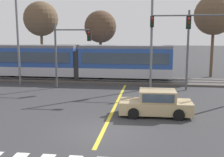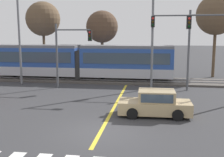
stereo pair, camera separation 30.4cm
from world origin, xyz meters
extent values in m
plane|color=#333335|center=(0.00, 0.00, 0.00)|extent=(200.00, 200.00, 0.00)
cube|color=#4C4742|center=(0.00, 14.73, 0.09)|extent=(120.00, 4.00, 0.18)
cube|color=#939399|center=(0.00, 14.01, 0.23)|extent=(120.00, 0.08, 0.10)
cube|color=#939399|center=(0.00, 15.45, 0.23)|extent=(120.00, 0.08, 0.10)
cube|color=#B7BAC1|center=(-9.65, 14.73, 0.98)|extent=(9.00, 2.60, 0.90)
cube|color=#284C9E|center=(-9.65, 14.73, 2.38)|extent=(9.00, 2.60, 1.90)
cube|color=#384756|center=(-9.65, 13.41, 2.43)|extent=(8.28, 0.04, 1.04)
cube|color=slate|center=(-9.65, 14.73, 3.47)|extent=(9.00, 2.39, 0.28)
cylinder|color=black|center=(-7.18, 14.73, 0.53)|extent=(0.70, 0.20, 0.70)
cylinder|color=black|center=(-12.13, 14.73, 0.53)|extent=(0.70, 0.20, 0.70)
cube|color=#B7BAC1|center=(-0.15, 14.73, 0.98)|extent=(9.00, 2.60, 0.90)
cube|color=#284C9E|center=(-0.15, 14.73, 2.38)|extent=(9.00, 2.60, 1.90)
cube|color=#384756|center=(-0.15, 13.41, 2.43)|extent=(8.28, 0.04, 1.04)
cube|color=slate|center=(-0.15, 14.73, 3.47)|extent=(9.00, 2.39, 0.28)
cylinder|color=black|center=(2.32, 14.73, 0.53)|extent=(0.70, 0.20, 0.70)
cylinder|color=black|center=(-2.63, 14.73, 0.53)|extent=(0.70, 0.20, 0.70)
cube|color=#2D2D2D|center=(-4.90, 14.73, 1.68)|extent=(0.50, 2.34, 2.80)
cube|color=gold|center=(0.00, 5.29, 0.00)|extent=(0.20, 14.87, 0.01)
cube|color=tan|center=(2.61, 3.26, 0.52)|extent=(4.24, 1.80, 0.72)
cube|color=tan|center=(2.71, 3.26, 1.20)|extent=(2.14, 1.57, 0.64)
cube|color=#384756|center=(1.71, 3.24, 1.20)|extent=(0.13, 1.43, 0.52)
cube|color=#384756|center=(2.73, 2.48, 1.20)|extent=(1.79, 0.08, 0.48)
cylinder|color=black|center=(1.38, 2.38, 0.32)|extent=(0.65, 0.24, 0.64)
cylinder|color=black|center=(1.33, 4.08, 0.32)|extent=(0.65, 0.24, 0.64)
cylinder|color=black|center=(3.89, 2.44, 0.32)|extent=(0.65, 0.24, 0.64)
cylinder|color=black|center=(3.85, 4.14, 0.32)|extent=(0.65, 0.24, 0.64)
cylinder|color=#515459|center=(5.34, 11.14, 3.33)|extent=(0.18, 0.18, 6.66)
cylinder|color=#515459|center=(3.84, 11.14, 6.24)|extent=(3.00, 0.12, 0.12)
cube|color=black|center=(2.34, 11.14, 5.74)|extent=(0.32, 0.28, 0.90)
sphere|color=red|center=(2.34, 10.99, 6.01)|extent=(0.18, 0.18, 0.18)
sphere|color=#3A2706|center=(2.34, 10.99, 5.74)|extent=(0.18, 0.18, 0.18)
sphere|color=black|center=(2.34, 10.99, 5.47)|extent=(0.18, 0.18, 0.18)
cylinder|color=#515459|center=(6.86, 7.52, 6.03)|extent=(4.00, 0.12, 0.12)
cube|color=black|center=(4.86, 7.52, 5.53)|extent=(0.32, 0.28, 0.90)
sphere|color=red|center=(4.86, 7.37, 5.80)|extent=(0.18, 0.18, 0.18)
sphere|color=#3A2706|center=(4.86, 7.37, 5.53)|extent=(0.18, 0.18, 0.18)
sphere|color=black|center=(4.86, 7.37, 5.26)|extent=(0.18, 0.18, 0.18)
cylinder|color=#515459|center=(-5.93, 10.65, 2.80)|extent=(0.18, 0.18, 5.60)
cylinder|color=#515459|center=(-4.43, 10.65, 5.09)|extent=(3.00, 0.12, 0.12)
cube|color=black|center=(-2.93, 10.65, 4.59)|extent=(0.32, 0.28, 0.90)
sphere|color=red|center=(-2.93, 10.50, 4.86)|extent=(0.18, 0.18, 0.18)
sphere|color=#3A2706|center=(-2.93, 10.50, 4.59)|extent=(0.18, 0.18, 0.18)
sphere|color=black|center=(-2.93, 10.50, 4.32)|extent=(0.18, 0.18, 0.18)
cylinder|color=slate|center=(-9.96, 11.88, 4.26)|extent=(0.20, 0.20, 8.51)
cylinder|color=slate|center=(2.33, 11.26, 4.61)|extent=(0.20, 0.20, 9.21)
cylinder|color=brown|center=(-10.99, 20.25, 2.84)|extent=(0.32, 0.32, 5.68)
sphere|color=brown|center=(-10.99, 20.25, 6.52)|extent=(4.16, 4.16, 4.16)
cylinder|color=brown|center=(-3.34, 18.46, 2.40)|extent=(0.32, 0.32, 4.79)
sphere|color=#4C3828|center=(-3.34, 18.46, 5.51)|extent=(3.58, 3.58, 3.58)
cylinder|color=brown|center=(8.95, 19.01, 2.93)|extent=(0.32, 0.32, 5.87)
sphere|color=brown|center=(8.95, 19.01, 6.72)|extent=(4.27, 4.27, 4.27)
camera|label=1|loc=(2.23, -12.98, 4.81)|focal=45.00mm
camera|label=2|loc=(2.53, -12.93, 4.81)|focal=45.00mm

